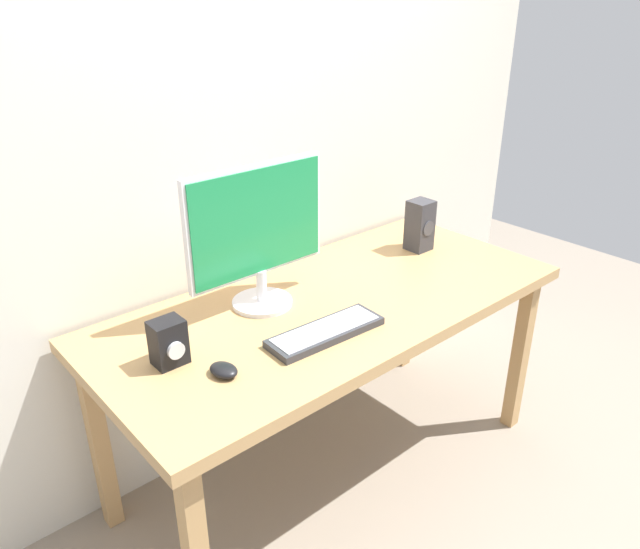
{
  "coord_description": "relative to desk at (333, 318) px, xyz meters",
  "views": [
    {
      "loc": [
        -1.3,
        -1.42,
        1.79
      ],
      "look_at": [
        -0.06,
        0.0,
        0.89
      ],
      "focal_mm": 34.26,
      "sensor_mm": 36.0,
      "label": 1
    }
  ],
  "objects": [
    {
      "name": "ground_plane",
      "position": [
        0.0,
        0.0,
        -0.7
      ],
      "size": [
        6.0,
        6.0,
        0.0
      ],
      "primitive_type": "plane",
      "color": "gray"
    },
    {
      "name": "wall_back",
      "position": [
        0.0,
        0.43,
        0.8
      ],
      "size": [
        3.22,
        0.04,
        3.0
      ],
      "primitive_type": "cube",
      "color": "silver",
      "rests_on": "ground_plane"
    },
    {
      "name": "desk",
      "position": [
        0.0,
        0.0,
        0.0
      ],
      "size": [
        1.72,
        0.79,
        0.77
      ],
      "color": "tan",
      "rests_on": "ground_plane"
    },
    {
      "name": "monitor",
      "position": [
        -0.21,
        0.15,
        0.35
      ],
      "size": [
        0.54,
        0.21,
        0.5
      ],
      "color": "silver",
      "rests_on": "desk"
    },
    {
      "name": "keyboard_primary",
      "position": [
        -0.18,
        -0.16,
        0.09
      ],
      "size": [
        0.4,
        0.15,
        0.03
      ],
      "color": "#333338",
      "rests_on": "desk"
    },
    {
      "name": "mouse",
      "position": [
        -0.55,
        -0.13,
        0.09
      ],
      "size": [
        0.08,
        0.1,
        0.03
      ],
      "primitive_type": "ellipsoid",
      "rotation": [
        0.0,
        0.0,
        0.16
      ],
      "color": "black",
      "rests_on": "desk"
    },
    {
      "name": "speaker_right",
      "position": [
        0.58,
        0.11,
        0.18
      ],
      "size": [
        0.09,
        0.1,
        0.21
      ],
      "color": "#333338",
      "rests_on": "desk"
    },
    {
      "name": "audio_controller",
      "position": [
        -0.63,
        0.02,
        0.14
      ],
      "size": [
        0.1,
        0.09,
        0.14
      ],
      "color": "black",
      "rests_on": "desk"
    }
  ]
}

